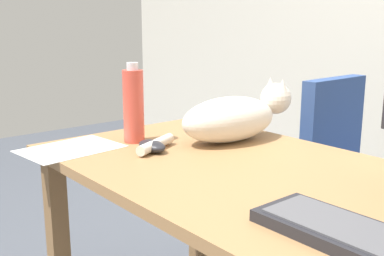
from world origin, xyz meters
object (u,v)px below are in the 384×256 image
at_px(office_chair, 357,213).
at_px(spray_bottle, 133,105).
at_px(cat, 234,117).
at_px(computer_mouse, 152,146).
at_px(keyboard, 370,242).

relative_size(office_chair, spray_bottle, 3.48).
height_order(cat, spray_bottle, spray_bottle).
height_order(computer_mouse, spray_bottle, spray_bottle).
height_order(office_chair, spray_bottle, spray_bottle).
distance_m(office_chair, keyboard, 1.09).
bearing_deg(office_chair, keyboard, -59.01).
xyz_separation_m(office_chair, computer_mouse, (-0.24, -0.81, 0.36)).
bearing_deg(office_chair, computer_mouse, -106.22).
xyz_separation_m(keyboard, spray_bottle, (-0.91, 0.10, 0.11)).
distance_m(keyboard, computer_mouse, 0.77).
distance_m(keyboard, cat, 0.80).
xyz_separation_m(office_chair, keyboard, (0.53, -0.88, 0.36)).
bearing_deg(cat, spray_bottle, -126.42).
bearing_deg(computer_mouse, keyboard, -5.17).
height_order(cat, computer_mouse, cat).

